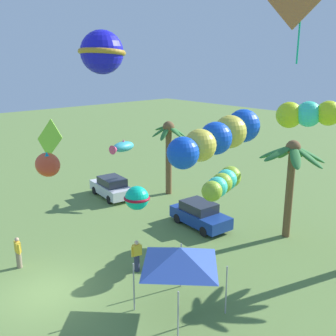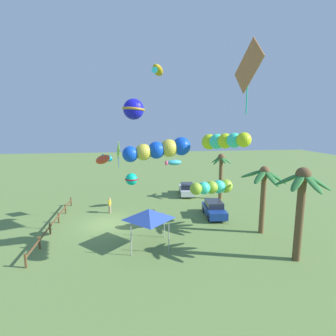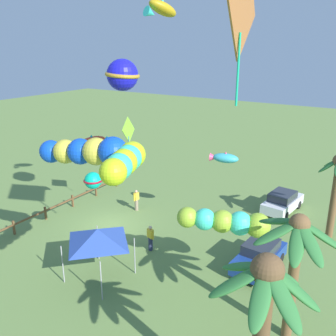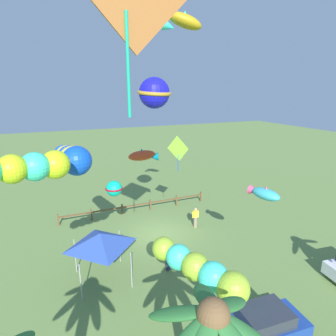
% 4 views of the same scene
% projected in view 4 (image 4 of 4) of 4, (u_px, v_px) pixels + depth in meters
% --- Properties ---
extents(ground_plane, '(120.00, 120.00, 0.00)m').
position_uv_depth(ground_plane, '(160.00, 234.00, 20.78)').
color(ground_plane, olive).
extents(rail_fence, '(12.84, 0.12, 0.95)m').
position_uv_depth(rail_fence, '(137.00, 206.00, 24.37)').
color(rail_fence, brown).
rests_on(rail_fence, ground).
extents(parked_car_0, '(4.02, 1.99, 1.51)m').
position_uv_depth(parked_car_0, '(262.00, 326.00, 11.78)').
color(parked_car_0, navy).
rests_on(parked_car_0, ground).
extents(spectator_0, '(0.55, 0.26, 1.59)m').
position_uv_depth(spectator_0, '(195.00, 217.00, 21.67)').
color(spectator_0, gray).
rests_on(spectator_0, ground).
extents(spectator_1, '(0.32, 0.54, 1.59)m').
position_uv_depth(spectator_1, '(168.00, 257.00, 16.49)').
color(spectator_1, '#2D3351').
rests_on(spectator_1, ground).
extents(festival_tent, '(2.86, 2.86, 2.85)m').
position_uv_depth(festival_tent, '(101.00, 240.00, 15.22)').
color(festival_tent, '#9E9EA3').
rests_on(festival_tent, ground).
extents(kite_diamond_0, '(1.67, 0.37, 2.37)m').
position_uv_depth(kite_diamond_0, '(178.00, 149.00, 18.34)').
color(kite_diamond_0, '#8DE135').
extents(kite_fish_1, '(1.20, 1.89, 0.74)m').
position_uv_depth(kite_fish_1, '(264.00, 193.00, 14.86)').
color(kite_fish_1, '#38AFBA').
extents(kite_fish_2, '(2.20, 1.53, 0.92)m').
position_uv_depth(kite_fish_2, '(144.00, 156.00, 18.68)').
color(kite_fish_2, '#DE441D').
extents(kite_ball_3, '(2.43, 2.43, 1.68)m').
position_uv_depth(kite_ball_3, '(154.00, 93.00, 15.31)').
color(kite_ball_3, '#1716CB').
extents(kite_tube_4, '(1.46, 4.54, 1.57)m').
position_uv_depth(kite_tube_4, '(70.00, 158.00, 12.85)').
color(kite_tube_4, blue).
extents(kite_tube_5, '(2.51, 4.17, 1.32)m').
position_uv_depth(kite_tube_5, '(200.00, 269.00, 10.91)').
color(kite_tube_5, '#93BB2D').
extents(kite_tube_6, '(3.41, 2.14, 1.19)m').
position_uv_depth(kite_tube_6, '(18.00, 168.00, 8.74)').
color(kite_tube_6, '#BDDE1B').
extents(kite_ball_7, '(1.39, 1.39, 0.90)m').
position_uv_depth(kite_ball_7, '(114.00, 188.00, 16.06)').
color(kite_ball_7, '#0BC79B').
extents(kite_fish_9, '(2.04, 1.37, 1.11)m').
position_uv_depth(kite_fish_9, '(183.00, 22.00, 12.91)').
color(kite_fish_9, '#B69015').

